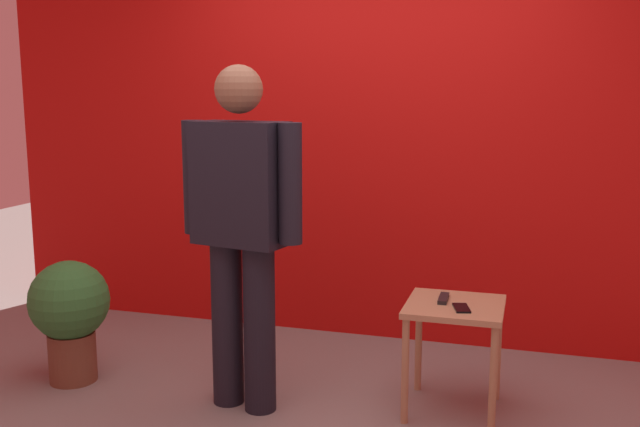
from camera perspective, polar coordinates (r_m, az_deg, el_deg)
The scene contains 6 objects.
back_wall_red at distance 4.64m, azimuth 4.56°, elevation 8.39°, with size 5.27×0.12×3.01m, color #B70F0C.
standing_person at distance 3.58m, azimuth -6.27°, elevation -0.60°, with size 0.69×0.32×1.73m.
side_table at distance 3.69m, azimuth 10.62°, elevation -8.48°, with size 0.48×0.48×0.56m.
cell_phone at distance 3.58m, azimuth 11.16°, elevation -7.37°, with size 0.07×0.14×0.01m, color black.
tv_remote at distance 3.70m, azimuth 9.77°, elevation -6.66°, with size 0.04×0.17×0.02m, color black.
potted_plant at distance 4.24m, azimuth -19.24°, elevation -7.29°, with size 0.44×0.44×0.69m.
Camera 1 is at (0.98, -2.96, 1.61)m, focal length 40.33 mm.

